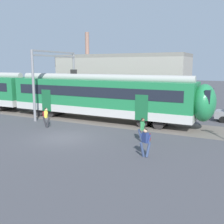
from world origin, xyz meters
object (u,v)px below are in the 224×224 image
pedestrian_navy (146,140)px  commuter_train (30,92)px  pedestrian_green (142,128)px  pedestrian_yellow (46,116)px

pedestrian_navy → commuter_train: bearing=154.3°
commuter_train → pedestrian_green: 15.75m
commuter_train → pedestrian_green: (14.87, -5.02, -1.29)m
pedestrian_navy → pedestrian_green: bearing=114.0°
pedestrian_yellow → pedestrian_navy: 10.32m
commuter_train → pedestrian_navy: bearing=-25.7°
pedestrian_yellow → pedestrian_navy: (9.86, -3.05, 0.00)m
pedestrian_yellow → pedestrian_green: (8.65, -0.33, -0.03)m
commuter_train → pedestrian_green: bearing=-18.6°
commuter_train → pedestrian_green: commuter_train is taller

